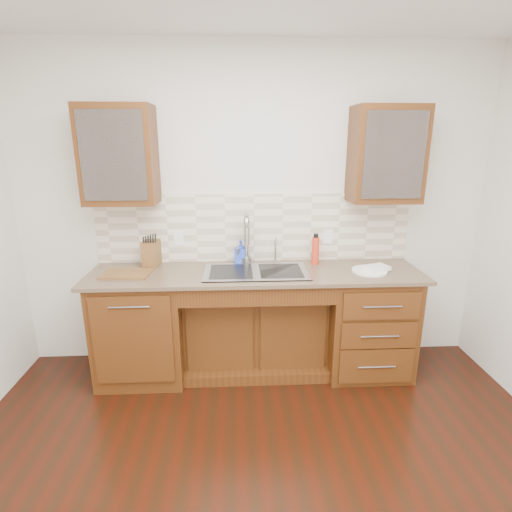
{
  "coord_description": "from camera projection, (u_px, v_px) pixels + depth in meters",
  "views": [
    {
      "loc": [
        -0.16,
        -1.64,
        1.94
      ],
      "look_at": [
        0.0,
        1.4,
        1.05
      ],
      "focal_mm": 28.0,
      "sensor_mm": 36.0,
      "label": 1
    }
  ],
  "objects": [
    {
      "name": "wall_back",
      "position": [
        254.0,
        210.0,
        3.48
      ],
      "size": [
        4.0,
        0.1,
        2.7
      ],
      "primitive_type": "cube",
      "color": "silver",
      "rests_on": "ground"
    },
    {
      "name": "base_cabinet_left",
      "position": [
        143.0,
        326.0,
        3.34
      ],
      "size": [
        0.7,
        0.62,
        0.88
      ],
      "primitive_type": "cube",
      "color": "#593014",
      "rests_on": "ground"
    },
    {
      "name": "base_cabinet_center",
      "position": [
        255.0,
        328.0,
        3.5
      ],
      "size": [
        1.2,
        0.44,
        0.7
      ],
      "primitive_type": "cube",
      "color": "#593014",
      "rests_on": "ground"
    },
    {
      "name": "base_cabinet_right",
      "position": [
        366.0,
        321.0,
        3.43
      ],
      "size": [
        0.7,
        0.62,
        0.88
      ],
      "primitive_type": "cube",
      "color": "#593014",
      "rests_on": "ground"
    },
    {
      "name": "countertop",
      "position": [
        256.0,
        273.0,
        3.24
      ],
      "size": [
        2.7,
        0.65,
        0.03
      ],
      "primitive_type": "cube",
      "color": "#84705B",
      "rests_on": "base_cabinet_left"
    },
    {
      "name": "backsplash",
      "position": [
        254.0,
        228.0,
        3.46
      ],
      "size": [
        2.7,
        0.02,
        0.59
      ],
      "primitive_type": "cube",
      "color": "beige",
      "rests_on": "wall_back"
    },
    {
      "name": "sink",
      "position": [
        256.0,
        282.0,
        3.25
      ],
      "size": [
        0.84,
        0.46,
        0.19
      ],
      "primitive_type": "cube",
      "color": "#9E9EA5",
      "rests_on": "countertop"
    },
    {
      "name": "faucet",
      "position": [
        246.0,
        241.0,
        3.39
      ],
      "size": [
        0.04,
        0.04,
        0.4
      ],
      "primitive_type": "cylinder",
      "color": "#999993",
      "rests_on": "countertop"
    },
    {
      "name": "filter_tap",
      "position": [
        275.0,
        250.0,
        3.43
      ],
      "size": [
        0.02,
        0.02,
        0.24
      ],
      "primitive_type": "cylinder",
      "color": "#999993",
      "rests_on": "countertop"
    },
    {
      "name": "upper_cabinet_left",
      "position": [
        119.0,
        155.0,
        3.08
      ],
      "size": [
        0.55,
        0.34,
        0.75
      ],
      "primitive_type": "cube",
      "color": "#593014",
      "rests_on": "wall_back"
    },
    {
      "name": "upper_cabinet_right",
      "position": [
        386.0,
        155.0,
        3.18
      ],
      "size": [
        0.55,
        0.34,
        0.75
      ],
      "primitive_type": "cube",
      "color": "#593014",
      "rests_on": "wall_back"
    },
    {
      "name": "outlet_left",
      "position": [
        179.0,
        239.0,
        3.44
      ],
      "size": [
        0.08,
        0.01,
        0.12
      ],
      "primitive_type": "cube",
      "color": "white",
      "rests_on": "backsplash"
    },
    {
      "name": "outlet_right",
      "position": [
        328.0,
        237.0,
        3.5
      ],
      "size": [
        0.08,
        0.01,
        0.12
      ],
      "primitive_type": "cube",
      "color": "white",
      "rests_on": "backsplash"
    },
    {
      "name": "soap_bottle",
      "position": [
        241.0,
        252.0,
        3.44
      ],
      "size": [
        0.11,
        0.11,
        0.2
      ],
      "primitive_type": "imported",
      "rotation": [
        0.0,
        0.0,
        -0.26
      ],
      "color": "blue",
      "rests_on": "countertop"
    },
    {
      "name": "water_bottle",
      "position": [
        315.0,
        251.0,
        3.41
      ],
      "size": [
        0.08,
        0.08,
        0.24
      ],
      "primitive_type": "cylinder",
      "rotation": [
        0.0,
        0.0,
        0.41
      ],
      "color": "red",
      "rests_on": "countertop"
    },
    {
      "name": "plate",
      "position": [
        369.0,
        271.0,
        3.23
      ],
      "size": [
        0.33,
        0.33,
        0.02
      ],
      "primitive_type": "cylinder",
      "rotation": [
        0.0,
        0.0,
        0.17
      ],
      "color": "white",
      "rests_on": "countertop"
    },
    {
      "name": "dish_towel",
      "position": [
        377.0,
        268.0,
        3.24
      ],
      "size": [
        0.22,
        0.19,
        0.03
      ],
      "primitive_type": "cube",
      "rotation": [
        0.0,
        0.0,
        0.35
      ],
      "color": "silver",
      "rests_on": "plate"
    },
    {
      "name": "knife_block",
      "position": [
        151.0,
        253.0,
        3.37
      ],
      "size": [
        0.14,
        0.2,
        0.21
      ],
      "primitive_type": "cube",
      "rotation": [
        0.0,
        0.0,
        -0.1
      ],
      "color": "brown",
      "rests_on": "countertop"
    },
    {
      "name": "cutting_board",
      "position": [
        127.0,
        274.0,
        3.17
      ],
      "size": [
        0.39,
        0.29,
        0.02
      ],
      "primitive_type": "cube",
      "rotation": [
        0.0,
        0.0,
        -0.08
      ],
      "color": "brown",
      "rests_on": "countertop"
    },
    {
      "name": "cup_left_a",
      "position": [
        103.0,
        162.0,
        3.09
      ],
      "size": [
        0.16,
        0.16,
        0.11
      ],
      "primitive_type": "imported",
      "rotation": [
        0.0,
        0.0,
        0.17
      ],
      "color": "silver",
      "rests_on": "upper_cabinet_left"
    },
    {
      "name": "cup_left_b",
      "position": [
        132.0,
        162.0,
        3.1
      ],
      "size": [
        0.11,
        0.11,
        0.1
      ],
      "primitive_type": "imported",
      "rotation": [
        0.0,
        0.0,
        -0.01
      ],
      "color": "white",
      "rests_on": "upper_cabinet_left"
    },
    {
      "name": "cup_right_a",
      "position": [
        374.0,
        162.0,
        3.19
      ],
      "size": [
        0.14,
        0.14,
        0.09
      ],
      "primitive_type": "imported",
      "rotation": [
        0.0,
        0.0,
        0.36
      ],
      "color": "silver",
      "rests_on": "upper_cabinet_right"
    },
    {
      "name": "cup_right_b",
      "position": [
        401.0,
        161.0,
        3.2
      ],
      "size": [
        0.13,
        0.13,
        0.1
      ],
      "primitive_type": "imported",
      "rotation": [
        0.0,
        0.0,
        0.17
      ],
      "color": "silver",
      "rests_on": "upper_cabinet_right"
    }
  ]
}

